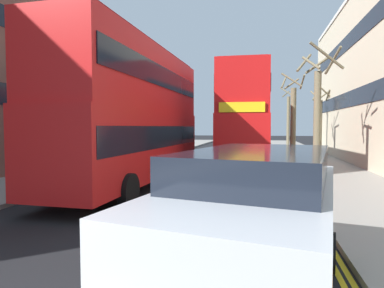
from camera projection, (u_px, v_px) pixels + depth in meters
sidewalk_right at (335, 176)px, 15.96m from camera, size 4.00×80.00×0.14m
sidewalk_left at (88, 169)px, 18.58m from camera, size 4.00×80.00×0.14m
kerb_line_outer at (293, 182)px, 14.43m from camera, size 0.10×56.00×0.01m
kerb_line_inner at (289, 182)px, 14.46m from camera, size 0.10×56.00×0.01m
double_decker_bus_away at (134, 112)px, 13.39m from camera, size 3.07×10.88×5.64m
double_decker_bus_oncoming at (245, 117)px, 19.72m from camera, size 2.97×10.86×5.64m
taxi_minivan at (255, 229)px, 4.41m from camera, size 2.80×5.09×2.12m
street_tree_near at (320, 121)px, 27.52m from camera, size 1.84×1.99×5.54m
street_tree_mid at (317, 113)px, 15.53m from camera, size 2.05×2.07×6.05m
street_tree_far at (288, 120)px, 36.04m from camera, size 1.62×1.68×6.56m
street_tree_distant at (293, 120)px, 22.92m from camera, size 1.60×1.78×5.97m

